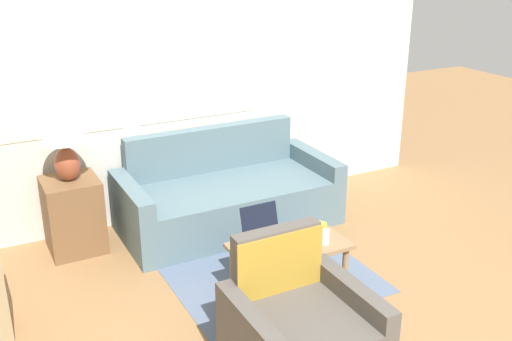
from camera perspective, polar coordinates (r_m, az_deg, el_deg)
wall_back at (r=5.28m, az=-11.45°, el=8.53°), size 6.01×0.06×2.60m
rug at (r=4.93m, az=-0.51°, el=-8.22°), size 1.48×1.95×0.01m
couch at (r=5.40m, az=-2.87°, el=-2.54°), size 1.91×0.89×0.83m
armchair at (r=3.59m, az=4.06°, el=-15.55°), size 0.75×0.74×0.85m
side_table at (r=5.14m, az=-16.98°, el=-4.07°), size 0.44×0.44×0.62m
table_lamp at (r=4.91m, az=-17.79°, el=2.87°), size 0.37×0.37×0.53m
coffee_table at (r=4.30m, az=3.19°, el=-7.68°), size 0.82×0.47×0.40m
laptop at (r=4.22m, az=1.00°, el=-6.45°), size 0.28×0.33×0.27m
cup_navy at (r=4.33m, az=5.13°, el=-6.07°), size 0.07×0.07×0.08m
cup_yellow at (r=4.43m, az=6.24°, el=-5.47°), size 0.08×0.08×0.08m
cup_white at (r=4.29m, az=6.46°, el=-6.27°), size 0.08×0.08×0.10m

